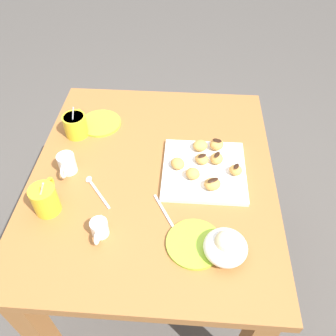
# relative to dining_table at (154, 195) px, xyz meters

# --- Properties ---
(ground_plane) EXTENTS (8.00, 8.00, 0.00)m
(ground_plane) POSITION_rel_dining_table_xyz_m (0.00, 0.00, -0.59)
(ground_plane) COLOR #514C47
(dining_table) EXTENTS (0.99, 0.84, 0.71)m
(dining_table) POSITION_rel_dining_table_xyz_m (0.00, 0.00, 0.00)
(dining_table) COLOR #A36633
(dining_table) RESTS_ON ground_plane
(pastry_plate_square) EXTENTS (0.29, 0.29, 0.02)m
(pastry_plate_square) POSITION_rel_dining_table_xyz_m (0.01, -0.18, 0.13)
(pastry_plate_square) COLOR white
(pastry_plate_square) RESTS_ON dining_table
(coffee_mug_yellow_left) EXTENTS (0.12, 0.08, 0.15)m
(coffee_mug_yellow_left) POSITION_rel_dining_table_xyz_m (-0.18, 0.31, 0.18)
(coffee_mug_yellow_left) COLOR yellow
(coffee_mug_yellow_left) RESTS_ON dining_table
(coffee_mug_yellow_right) EXTENTS (0.13, 0.09, 0.13)m
(coffee_mug_yellow_right) POSITION_rel_dining_table_xyz_m (0.18, 0.31, 0.17)
(coffee_mug_yellow_right) COLOR yellow
(coffee_mug_yellow_right) RESTS_ON dining_table
(cream_pitcher_white) EXTENTS (0.10, 0.06, 0.07)m
(cream_pitcher_white) POSITION_rel_dining_table_xyz_m (-0.01, 0.29, 0.17)
(cream_pitcher_white) COLOR white
(cream_pitcher_white) RESTS_ON dining_table
(ice_cream_bowl) EXTENTS (0.12, 0.12, 0.09)m
(ice_cream_bowl) POSITION_rel_dining_table_xyz_m (-0.30, -0.24, 0.17)
(ice_cream_bowl) COLOR white
(ice_cream_bowl) RESTS_ON dining_table
(chocolate_sauce_pitcher) EXTENTS (0.09, 0.05, 0.06)m
(chocolate_sauce_pitcher) POSITION_rel_dining_table_xyz_m (-0.26, 0.13, 0.16)
(chocolate_sauce_pitcher) COLOR white
(chocolate_sauce_pitcher) RESTS_ON dining_table
(saucer_lime_left) EXTENTS (0.17, 0.17, 0.01)m
(saucer_lime_left) POSITION_rel_dining_table_xyz_m (-0.28, -0.15, 0.13)
(saucer_lime_left) COLOR #9EC633
(saucer_lime_left) RESTS_ON dining_table
(saucer_lime_right) EXTENTS (0.16, 0.16, 0.01)m
(saucer_lime_right) POSITION_rel_dining_table_xyz_m (0.25, 0.24, 0.13)
(saucer_lime_right) COLOR #9EC633
(saucer_lime_right) RESTS_ON dining_table
(loose_spoon_near_saucer) EXTENTS (0.15, 0.09, 0.01)m
(loose_spoon_near_saucer) POSITION_rel_dining_table_xyz_m (-0.19, -0.07, 0.13)
(loose_spoon_near_saucer) COLOR silver
(loose_spoon_near_saucer) RESTS_ON dining_table
(loose_spoon_by_plate) EXTENTS (0.13, 0.11, 0.01)m
(loose_spoon_by_plate) POSITION_rel_dining_table_xyz_m (-0.09, 0.18, 0.13)
(loose_spoon_by_plate) COLOR silver
(loose_spoon_by_plate) RESTS_ON dining_table
(beignet_0) EXTENTS (0.07, 0.07, 0.03)m
(beignet_0) POSITION_rel_dining_table_xyz_m (0.02, -0.09, 0.16)
(beignet_0) COLOR #D19347
(beignet_0) RESTS_ON pastry_plate_square
(beignet_1) EXTENTS (0.07, 0.07, 0.04)m
(beignet_1) POSITION_rel_dining_table_xyz_m (0.12, -0.22, 0.16)
(beignet_1) COLOR #D19347
(beignet_1) RESTS_ON pastry_plate_square
(chocolate_drizzle_1) EXTENTS (0.03, 0.04, 0.00)m
(chocolate_drizzle_1) POSITION_rel_dining_table_xyz_m (0.12, -0.22, 0.18)
(chocolate_drizzle_1) COLOR black
(chocolate_drizzle_1) RESTS_ON beignet_1
(beignet_2) EXTENTS (0.06, 0.06, 0.03)m
(beignet_2) POSITION_rel_dining_table_xyz_m (0.00, -0.28, 0.16)
(beignet_2) COLOR #D19347
(beignet_2) RESTS_ON pastry_plate_square
(chocolate_drizzle_2) EXTENTS (0.03, 0.03, 0.00)m
(chocolate_drizzle_2) POSITION_rel_dining_table_xyz_m (0.00, -0.28, 0.18)
(chocolate_drizzle_2) COLOR black
(chocolate_drizzle_2) RESTS_ON beignet_2
(beignet_3) EXTENTS (0.07, 0.07, 0.03)m
(beignet_3) POSITION_rel_dining_table_xyz_m (0.11, -0.16, 0.16)
(beignet_3) COLOR #D19347
(beignet_3) RESTS_ON pastry_plate_square
(beignet_4) EXTENTS (0.07, 0.07, 0.03)m
(beignet_4) POSITION_rel_dining_table_xyz_m (-0.07, -0.20, 0.16)
(beignet_4) COLOR #D19347
(beignet_4) RESTS_ON pastry_plate_square
(chocolate_drizzle_4) EXTENTS (0.03, 0.04, 0.00)m
(chocolate_drizzle_4) POSITION_rel_dining_table_xyz_m (-0.07, -0.20, 0.18)
(chocolate_drizzle_4) COLOR black
(chocolate_drizzle_4) RESTS_ON beignet_4
(beignet_5) EXTENTS (0.06, 0.06, 0.04)m
(beignet_5) POSITION_rel_dining_table_xyz_m (-0.03, -0.14, 0.16)
(beignet_5) COLOR #D19347
(beignet_5) RESTS_ON pastry_plate_square
(beignet_6) EXTENTS (0.07, 0.07, 0.03)m
(beignet_6) POSITION_rel_dining_table_xyz_m (0.05, -0.17, 0.16)
(beignet_6) COLOR #D19347
(beignet_6) RESTS_ON pastry_plate_square
(chocolate_drizzle_6) EXTENTS (0.03, 0.04, 0.00)m
(chocolate_drizzle_6) POSITION_rel_dining_table_xyz_m (0.05, -0.17, 0.18)
(chocolate_drizzle_6) COLOR black
(chocolate_drizzle_6) RESTS_ON beignet_6
(beignet_7) EXTENTS (0.05, 0.05, 0.04)m
(beignet_7) POSITION_rel_dining_table_xyz_m (0.05, -0.22, 0.16)
(beignet_7) COLOR #D19347
(beignet_7) RESTS_ON pastry_plate_square
(chocolate_drizzle_7) EXTENTS (0.04, 0.03, 0.00)m
(chocolate_drizzle_7) POSITION_rel_dining_table_xyz_m (0.05, -0.22, 0.18)
(chocolate_drizzle_7) COLOR black
(chocolate_drizzle_7) RESTS_ON beignet_7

